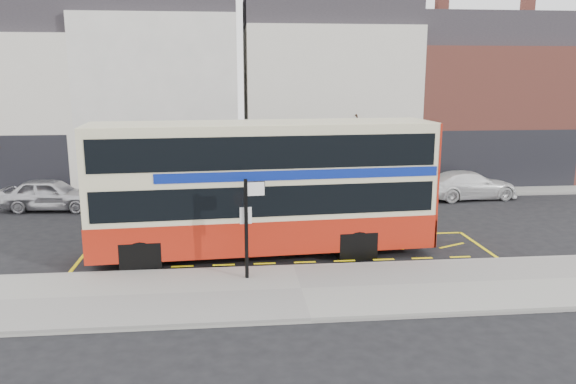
{
  "coord_description": "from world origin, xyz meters",
  "views": [
    {
      "loc": [
        -1.91,
        -17.17,
        6.09
      ],
      "look_at": [
        0.07,
        2.0,
        2.03
      ],
      "focal_mm": 35.0,
      "sensor_mm": 36.0,
      "label": 1
    }
  ],
  "objects": [
    {
      "name": "terrace_right",
      "position": [
        12.5,
        14.99,
        4.57
      ],
      "size": [
        9.0,
        8.01,
        10.3
      ],
      "color": "#A14F40",
      "rests_on": "ground"
    },
    {
      "name": "far_pavement",
      "position": [
        0.0,
        11.0,
        0.07
      ],
      "size": [
        50.0,
        3.0,
        0.15
      ],
      "primitive_type": "cube",
      "color": "gray",
      "rests_on": "ground"
    },
    {
      "name": "terrace_far_left",
      "position": [
        -13.5,
        14.99,
        4.82
      ],
      "size": [
        8.0,
        8.01,
        10.8
      ],
      "color": "silver",
      "rests_on": "ground"
    },
    {
      "name": "double_decker_bus",
      "position": [
        -0.79,
        1.29,
        2.39
      ],
      "size": [
        11.51,
        3.31,
        4.54
      ],
      "rotation": [
        0.0,
        0.0,
        0.06
      ],
      "color": "beige",
      "rests_on": "ground"
    },
    {
      "name": "road_markings",
      "position": [
        0.0,
        1.6,
        0.01
      ],
      "size": [
        14.0,
        3.4,
        0.01
      ],
      "primitive_type": null,
      "color": "yellow",
      "rests_on": "ground"
    },
    {
      "name": "terrace_green_shop",
      "position": [
        3.5,
        14.99,
        5.07
      ],
      "size": [
        9.0,
        8.01,
        11.3
      ],
      "color": "silver",
      "rests_on": "ground"
    },
    {
      "name": "car_silver",
      "position": [
        -10.1,
        8.76,
        0.73
      ],
      "size": [
        4.42,
        2.09,
        1.46
      ],
      "primitive_type": "imported",
      "rotation": [
        0.0,
        0.0,
        1.48
      ],
      "color": "silver",
      "rests_on": "ground"
    },
    {
      "name": "pavement",
      "position": [
        0.0,
        -2.3,
        0.07
      ],
      "size": [
        40.0,
        4.0,
        0.15
      ],
      "primitive_type": "cube",
      "color": "gray",
      "rests_on": "ground"
    },
    {
      "name": "car_grey",
      "position": [
        -2.1,
        9.63,
        0.7
      ],
      "size": [
        4.48,
        2.31,
        1.41
      ],
      "primitive_type": "imported",
      "rotation": [
        0.0,
        0.0,
        1.77
      ],
      "color": "#414549",
      "rests_on": "ground"
    },
    {
      "name": "bus_stop_post",
      "position": [
        -1.44,
        -1.29,
        1.94
      ],
      "size": [
        0.75,
        0.15,
        2.99
      ],
      "rotation": [
        0.0,
        0.0,
        0.11
      ],
      "color": "black",
      "rests_on": "pavement"
    },
    {
      "name": "street_tree_right",
      "position": [
        4.68,
        11.85,
        3.58
      ],
      "size": [
        2.43,
        2.43,
        5.25
      ],
      "color": "black",
      "rests_on": "ground"
    },
    {
      "name": "car_white",
      "position": [
        9.87,
        9.1,
        0.69
      ],
      "size": [
        4.9,
        2.36,
        1.37
      ],
      "primitive_type": "imported",
      "rotation": [
        0.0,
        0.0,
        1.66
      ],
      "color": "white",
      "rests_on": "ground"
    },
    {
      "name": "kerb",
      "position": [
        0.0,
        -0.38,
        0.07
      ],
      "size": [
        40.0,
        0.15,
        0.15
      ],
      "primitive_type": "cube",
      "color": "gray",
      "rests_on": "ground"
    },
    {
      "name": "ground",
      "position": [
        0.0,
        0.0,
        0.0
      ],
      "size": [
        120.0,
        120.0,
        0.0
      ],
      "primitive_type": "plane",
      "color": "black",
      "rests_on": "ground"
    },
    {
      "name": "terrace_left",
      "position": [
        -5.5,
        14.99,
        5.32
      ],
      "size": [
        8.0,
        8.01,
        11.8
      ],
      "color": "beige",
      "rests_on": "ground"
    }
  ]
}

